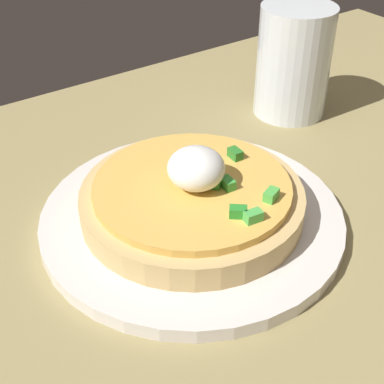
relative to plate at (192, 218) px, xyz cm
name	(u,v)px	position (x,y,z in cm)	size (l,w,h in cm)	color
dining_table	(382,314)	(-6.01, 14.90, -1.81)	(96.16, 88.86, 2.43)	#918252
plate	(192,218)	(0.00, 0.00, 0.00)	(24.54, 24.54, 1.19)	silver
pizza	(193,197)	(-0.02, 0.04, 2.16)	(17.86, 17.86, 6.01)	tan
cup_far	(293,68)	(-20.11, -9.97, 4.51)	(7.78, 7.78, 11.60)	silver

